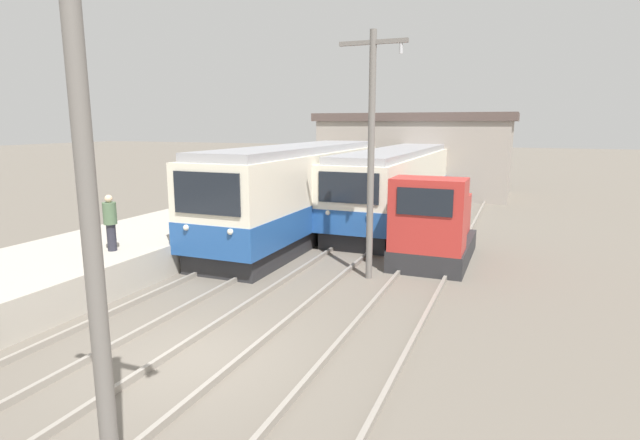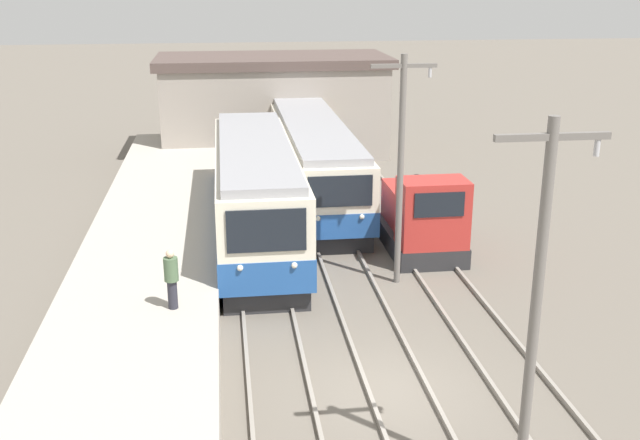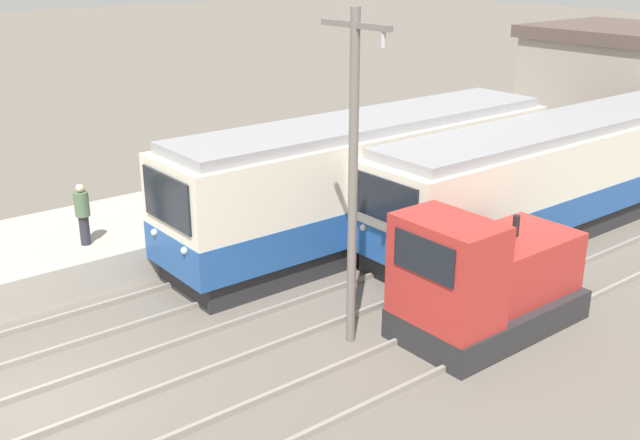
{
  "view_description": "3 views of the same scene",
  "coord_description": "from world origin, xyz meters",
  "px_view_note": "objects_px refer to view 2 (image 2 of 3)",
  "views": [
    {
      "loc": [
        5.84,
        -7.66,
        4.66
      ],
      "look_at": [
        -0.48,
        7.93,
        1.41
      ],
      "focal_mm": 28.0,
      "sensor_mm": 36.0,
      "label": 1
    },
    {
      "loc": [
        -3.69,
        -15.38,
        9.43
      ],
      "look_at": [
        -0.57,
        8.36,
        1.62
      ],
      "focal_mm": 42.0,
      "sensor_mm": 36.0,
      "label": 2
    },
    {
      "loc": [
        12.96,
        -3.27,
        8.32
      ],
      "look_at": [
        -1.35,
        8.08,
        1.67
      ],
      "focal_mm": 42.0,
      "sensor_mm": 36.0,
      "label": 3
    }
  ],
  "objects_px": {
    "commuter_train_left": "(256,198)",
    "person_on_platform": "(171,277)",
    "catenary_mast_near": "(537,301)",
    "catenary_mast_mid": "(401,163)",
    "shunting_locomotive": "(422,219)",
    "commuter_train_center": "(314,163)"
  },
  "relations": [
    {
      "from": "catenary_mast_mid",
      "to": "catenary_mast_near",
      "type": "bearing_deg",
      "value": -90.0
    },
    {
      "from": "person_on_platform",
      "to": "shunting_locomotive",
      "type": "bearing_deg",
      "value": 35.31
    },
    {
      "from": "commuter_train_center",
      "to": "shunting_locomotive",
      "type": "xyz_separation_m",
      "value": [
        3.0,
        -7.18,
        -0.41
      ]
    },
    {
      "from": "commuter_train_center",
      "to": "shunting_locomotive",
      "type": "distance_m",
      "value": 7.79
    },
    {
      "from": "commuter_train_center",
      "to": "catenary_mast_mid",
      "type": "height_order",
      "value": "catenary_mast_mid"
    },
    {
      "from": "catenary_mast_mid",
      "to": "commuter_train_left",
      "type": "bearing_deg",
      "value": 135.05
    },
    {
      "from": "commuter_train_left",
      "to": "catenary_mast_near",
      "type": "bearing_deg",
      "value": -73.65
    },
    {
      "from": "commuter_train_left",
      "to": "shunting_locomotive",
      "type": "bearing_deg",
      "value": -15.66
    },
    {
      "from": "person_on_platform",
      "to": "commuter_train_center",
      "type": "bearing_deg",
      "value": 67.65
    },
    {
      "from": "commuter_train_center",
      "to": "catenary_mast_mid",
      "type": "relative_size",
      "value": 2.08
    },
    {
      "from": "catenary_mast_near",
      "to": "shunting_locomotive",
      "type": "bearing_deg",
      "value": 83.48
    },
    {
      "from": "catenary_mast_mid",
      "to": "person_on_platform",
      "type": "height_order",
      "value": "catenary_mast_mid"
    },
    {
      "from": "shunting_locomotive",
      "to": "commuter_train_center",
      "type": "bearing_deg",
      "value": 112.67
    },
    {
      "from": "catenary_mast_mid",
      "to": "person_on_platform",
      "type": "distance_m",
      "value": 7.92
    },
    {
      "from": "commuter_train_center",
      "to": "person_on_platform",
      "type": "height_order",
      "value": "commuter_train_center"
    },
    {
      "from": "commuter_train_center",
      "to": "catenary_mast_mid",
      "type": "bearing_deg",
      "value": -81.3
    },
    {
      "from": "commuter_train_left",
      "to": "person_on_platform",
      "type": "bearing_deg",
      "value": -108.93
    },
    {
      "from": "catenary_mast_near",
      "to": "catenary_mast_mid",
      "type": "xyz_separation_m",
      "value": [
        0.0,
        10.38,
        0.0
      ]
    },
    {
      "from": "commuter_train_left",
      "to": "shunting_locomotive",
      "type": "distance_m",
      "value": 6.05
    },
    {
      "from": "commuter_train_left",
      "to": "catenary_mast_mid",
      "type": "height_order",
      "value": "catenary_mast_mid"
    },
    {
      "from": "commuter_train_center",
      "to": "person_on_platform",
      "type": "relative_size",
      "value": 9.1
    },
    {
      "from": "catenary_mast_mid",
      "to": "person_on_platform",
      "type": "xyz_separation_m",
      "value": [
        -6.91,
        -3.27,
        -2.07
      ]
    }
  ]
}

